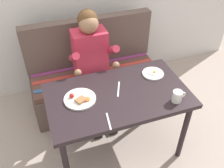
# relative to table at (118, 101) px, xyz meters

# --- Properties ---
(ground_plane) EXTENTS (8.00, 8.00, 0.00)m
(ground_plane) POSITION_rel_table_xyz_m (0.00, 0.00, -0.65)
(ground_plane) COLOR #AB998E
(table) EXTENTS (1.20, 0.70, 0.73)m
(table) POSITION_rel_table_xyz_m (0.00, 0.00, 0.00)
(table) COLOR black
(table) RESTS_ON ground
(couch) EXTENTS (1.44, 0.56, 1.00)m
(couch) POSITION_rel_table_xyz_m (0.00, 0.76, -0.32)
(couch) COLOR brown
(couch) RESTS_ON ground
(person) EXTENTS (0.45, 0.61, 1.21)m
(person) POSITION_rel_table_xyz_m (-0.06, 0.59, 0.09)
(person) COLOR #C52E46
(person) RESTS_ON ground
(plate_breakfast) EXTENTS (0.26, 0.26, 0.05)m
(plate_breakfast) POSITION_rel_table_xyz_m (-0.32, 0.03, 0.09)
(plate_breakfast) COLOR white
(plate_breakfast) RESTS_ON table
(plate_eggs) EXTENTS (0.20, 0.20, 0.04)m
(plate_eggs) POSITION_rel_table_xyz_m (0.40, 0.15, 0.09)
(plate_eggs) COLOR white
(plate_eggs) RESTS_ON table
(coffee_mug) EXTENTS (0.12, 0.08, 0.10)m
(coffee_mug) POSITION_rel_table_xyz_m (0.42, -0.24, 0.13)
(coffee_mug) COLOR white
(coffee_mug) RESTS_ON table
(fork) EXTENTS (0.04, 0.17, 0.00)m
(fork) POSITION_rel_table_xyz_m (-0.17, -0.27, 0.08)
(fork) COLOR silver
(fork) RESTS_ON table
(knife) EXTENTS (0.09, 0.19, 0.00)m
(knife) POSITION_rel_table_xyz_m (0.03, 0.05, 0.08)
(knife) COLOR silver
(knife) RESTS_ON table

